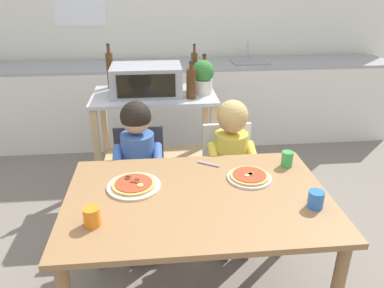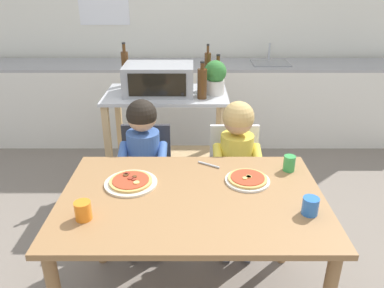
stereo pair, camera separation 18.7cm
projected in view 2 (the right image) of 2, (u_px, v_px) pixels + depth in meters
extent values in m
plane|color=slate|center=(192.00, 200.00, 3.23)|extent=(11.28, 11.28, 0.00)
cube|color=white|center=(192.00, 15.00, 4.26)|extent=(5.44, 0.12, 2.70)
cube|color=silver|center=(192.00, 104.00, 4.27)|extent=(4.90, 0.60, 0.86)
cube|color=#9E9EA3|center=(192.00, 65.00, 4.09)|extent=(4.90, 0.60, 0.03)
cube|color=gray|center=(270.00, 64.00, 4.08)|extent=(0.40, 0.33, 0.02)
cylinder|color=#B7BABF|center=(269.00, 52.00, 4.15)|extent=(0.02, 0.02, 0.20)
cube|color=#B7BABF|center=(166.00, 94.00, 2.99)|extent=(0.97, 0.57, 0.02)
cube|color=tan|center=(168.00, 159.00, 3.23)|extent=(0.90, 0.52, 0.02)
cube|color=tan|center=(110.00, 159.00, 2.96)|extent=(0.05, 0.05, 0.89)
cube|color=tan|center=(222.00, 159.00, 2.96)|extent=(0.05, 0.05, 0.89)
cube|color=tan|center=(120.00, 135.00, 3.40)|extent=(0.05, 0.05, 0.89)
cube|color=tan|center=(218.00, 135.00, 3.40)|extent=(0.05, 0.05, 0.89)
cube|color=#999BA0|center=(159.00, 79.00, 2.94)|extent=(0.54, 0.35, 0.23)
cube|color=black|center=(157.00, 85.00, 2.78)|extent=(0.43, 0.01, 0.17)
cylinder|color=black|center=(183.00, 94.00, 2.81)|extent=(0.02, 0.01, 0.02)
cylinder|color=#4C2D14|center=(125.00, 69.00, 3.13)|extent=(0.06, 0.06, 0.28)
cylinder|color=#4C2D14|center=(124.00, 48.00, 3.06)|extent=(0.03, 0.03, 0.06)
cylinder|color=black|center=(123.00, 43.00, 3.05)|extent=(0.03, 0.03, 0.01)
cylinder|color=#4C2D14|center=(208.00, 71.00, 3.03)|extent=(0.05, 0.05, 0.30)
cylinder|color=#4C2D14|center=(208.00, 49.00, 2.95)|extent=(0.02, 0.02, 0.06)
cylinder|color=black|center=(208.00, 45.00, 2.94)|extent=(0.02, 0.02, 0.01)
cylinder|color=#4C2D14|center=(202.00, 84.00, 2.81)|extent=(0.07, 0.07, 0.23)
cylinder|color=#4C2D14|center=(202.00, 66.00, 2.76)|extent=(0.03, 0.03, 0.05)
cylinder|color=black|center=(202.00, 62.00, 2.75)|extent=(0.03, 0.03, 0.01)
cylinder|color=#4C2D14|center=(218.00, 77.00, 3.08)|extent=(0.06, 0.06, 0.19)
cylinder|color=#4C2D14|center=(218.00, 61.00, 3.02)|extent=(0.03, 0.03, 0.08)
cylinder|color=black|center=(218.00, 55.00, 3.00)|extent=(0.03, 0.03, 0.01)
cylinder|color=beige|center=(215.00, 87.00, 2.94)|extent=(0.15, 0.15, 0.11)
sphere|color=#337533|center=(215.00, 72.00, 2.89)|extent=(0.17, 0.17, 0.17)
cube|color=olive|center=(192.00, 198.00, 1.89)|extent=(1.33, 0.88, 0.03)
cylinder|color=olive|center=(98.00, 216.00, 2.40)|extent=(0.06, 0.06, 0.73)
cylinder|color=olive|center=(286.00, 216.00, 2.40)|extent=(0.06, 0.06, 0.73)
cube|color=#333338|center=(146.00, 184.00, 2.62)|extent=(0.36, 0.36, 0.04)
cube|color=#333338|center=(147.00, 149.00, 2.68)|extent=(0.34, 0.03, 0.38)
cylinder|color=#333338|center=(167.00, 222.00, 2.57)|extent=(0.03, 0.03, 0.42)
cylinder|color=#333338|center=(123.00, 223.00, 2.57)|extent=(0.03, 0.03, 0.42)
cylinder|color=#333338|center=(169.00, 199.00, 2.85)|extent=(0.03, 0.03, 0.42)
cylinder|color=#333338|center=(130.00, 199.00, 2.85)|extent=(0.03, 0.03, 0.42)
cube|color=silver|center=(235.00, 184.00, 2.61)|extent=(0.36, 0.36, 0.04)
cube|color=silver|center=(234.00, 150.00, 2.68)|extent=(0.34, 0.03, 0.38)
cylinder|color=silver|center=(257.00, 223.00, 2.57)|extent=(0.03, 0.03, 0.42)
cylinder|color=silver|center=(214.00, 223.00, 2.57)|extent=(0.03, 0.03, 0.42)
cylinder|color=silver|center=(251.00, 199.00, 2.84)|extent=(0.03, 0.03, 0.42)
cylinder|color=silver|center=(212.00, 199.00, 2.84)|extent=(0.03, 0.03, 0.42)
cube|color=#424C6B|center=(154.00, 189.00, 2.47)|extent=(0.10, 0.30, 0.10)
cylinder|color=#424C6B|center=(153.00, 231.00, 2.46)|extent=(0.08, 0.08, 0.44)
cube|color=#424C6B|center=(132.00, 189.00, 2.47)|extent=(0.10, 0.30, 0.10)
cylinder|color=#424C6B|center=(132.00, 231.00, 2.46)|extent=(0.08, 0.08, 0.44)
cylinder|color=#3D60A8|center=(162.00, 158.00, 2.42)|extent=(0.06, 0.26, 0.15)
cylinder|color=#3D60A8|center=(122.00, 158.00, 2.42)|extent=(0.06, 0.26, 0.15)
cylinder|color=#3D60A8|center=(144.00, 156.00, 2.53)|extent=(0.22, 0.22, 0.35)
sphere|color=tan|center=(142.00, 117.00, 2.41)|extent=(0.19, 0.19, 0.19)
sphere|color=black|center=(142.00, 115.00, 2.40)|extent=(0.20, 0.20, 0.20)
cube|color=#424C6B|center=(248.00, 190.00, 2.47)|extent=(0.10, 0.30, 0.10)
cylinder|color=#424C6B|center=(248.00, 232.00, 2.45)|extent=(0.08, 0.08, 0.44)
cube|color=#424C6B|center=(227.00, 190.00, 2.47)|extent=(0.10, 0.30, 0.10)
cylinder|color=#424C6B|center=(227.00, 232.00, 2.45)|extent=(0.08, 0.08, 0.44)
cylinder|color=yellow|center=(258.00, 160.00, 2.42)|extent=(0.06, 0.26, 0.15)
cylinder|color=yellow|center=(218.00, 160.00, 2.42)|extent=(0.06, 0.26, 0.15)
cylinder|color=yellow|center=(236.00, 158.00, 2.52)|extent=(0.22, 0.22, 0.34)
sphere|color=tan|center=(238.00, 120.00, 2.41)|extent=(0.20, 0.20, 0.20)
sphere|color=tan|center=(238.00, 117.00, 2.40)|extent=(0.21, 0.21, 0.21)
cylinder|color=beige|center=(131.00, 183.00, 1.99)|extent=(0.28, 0.28, 0.01)
cylinder|color=tan|center=(131.00, 181.00, 1.98)|extent=(0.23, 0.23, 0.01)
cylinder|color=#B23D23|center=(131.00, 180.00, 1.98)|extent=(0.19, 0.19, 0.00)
cylinder|color=#563319|center=(126.00, 175.00, 2.02)|extent=(0.03, 0.03, 0.01)
cylinder|color=maroon|center=(131.00, 178.00, 1.99)|extent=(0.03, 0.03, 0.01)
cylinder|color=maroon|center=(134.00, 179.00, 1.98)|extent=(0.02, 0.02, 0.01)
cylinder|color=#DBC666|center=(136.00, 183.00, 1.95)|extent=(0.03, 0.03, 0.01)
cylinder|color=maroon|center=(127.00, 173.00, 2.04)|extent=(0.03, 0.03, 0.01)
cylinder|color=#563319|center=(135.00, 177.00, 2.00)|extent=(0.03, 0.03, 0.01)
cylinder|color=white|center=(247.00, 180.00, 2.01)|extent=(0.24, 0.24, 0.01)
cylinder|color=tan|center=(248.00, 179.00, 2.01)|extent=(0.21, 0.21, 0.01)
cylinder|color=#B23D23|center=(248.00, 177.00, 2.01)|extent=(0.18, 0.18, 0.00)
cylinder|color=#DBC666|center=(245.00, 178.00, 1.99)|extent=(0.03, 0.03, 0.01)
cylinder|color=#DBC666|center=(249.00, 177.00, 2.00)|extent=(0.03, 0.03, 0.01)
cylinder|color=#DBC666|center=(249.00, 177.00, 2.00)|extent=(0.03, 0.03, 0.01)
cylinder|color=green|center=(289.00, 163.00, 2.11)|extent=(0.07, 0.07, 0.09)
cylinder|color=orange|center=(83.00, 211.00, 1.69)|extent=(0.08, 0.08, 0.09)
cylinder|color=blue|center=(310.00, 206.00, 1.73)|extent=(0.08, 0.08, 0.08)
cylinder|color=#B7BABF|center=(209.00, 165.00, 2.18)|extent=(0.13, 0.08, 0.01)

